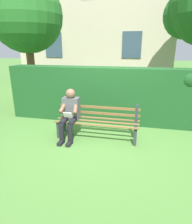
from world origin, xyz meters
name	(u,v)px	position (x,y,z in m)	size (l,w,h in m)	color
ground	(97,138)	(0.00, 0.00, 0.00)	(60.00, 60.00, 0.00)	#477533
park_bench	(98,121)	(0.00, -0.07, 0.41)	(1.95, 0.52, 0.82)	#2D3338
person_seated	(70,113)	(0.62, 0.10, 0.62)	(0.44, 0.73, 1.17)	#4C4C51
hedge_backdrop	(116,95)	(-0.28, -1.22, 0.80)	(6.15, 0.66, 1.58)	#19471E
tree	(25,18)	(3.19, -2.67, 3.04)	(2.65, 2.53, 4.36)	brown
building_facade	(98,12)	(1.55, -7.37, 3.85)	(7.89, 3.30, 7.71)	#BCAD93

